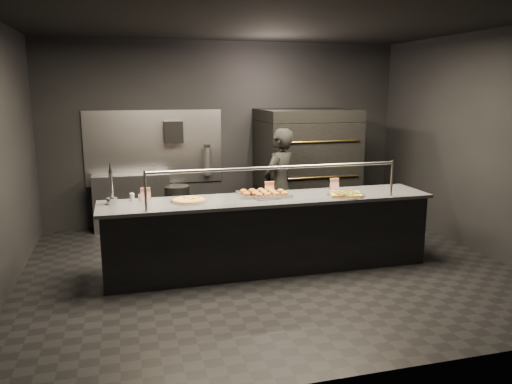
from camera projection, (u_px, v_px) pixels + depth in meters
room at (267, 151)px, 6.06m from camera, size 6.04×6.00×3.00m
service_counter at (269, 233)px, 6.23m from camera, size 4.10×0.78×1.37m
pizza_oven at (306, 167)px, 8.23m from camera, size 1.50×1.23×1.91m
prep_shelf at (132, 202)px, 8.01m from camera, size 1.20×0.35×0.90m
towel_dispenser at (173, 132)px, 8.03m from camera, size 0.30×0.20×0.35m
fire_extinguisher at (207, 161)px, 8.28m from camera, size 0.14×0.14×0.51m
beer_tap at (111, 192)px, 5.77m from camera, size 0.13×0.18×0.49m
round_pizza at (189, 200)px, 5.92m from camera, size 0.45×0.45×0.03m
slider_tray_a at (258, 193)px, 6.24m from camera, size 0.53×0.42×0.08m
slider_tray_b at (270, 194)px, 6.19m from camera, size 0.55×0.46×0.08m
square_pizza at (346, 194)px, 6.24m from camera, size 0.47×0.47×0.05m
condiment_jar at (134, 197)px, 5.98m from camera, size 0.13×0.05×0.09m
tent_cards at (253, 188)px, 6.35m from camera, size 2.59×0.04×0.15m
trash_bin at (177, 207)px, 8.12m from camera, size 0.42×0.42×0.70m
worker at (279, 186)px, 7.26m from camera, size 0.73×0.70×1.68m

